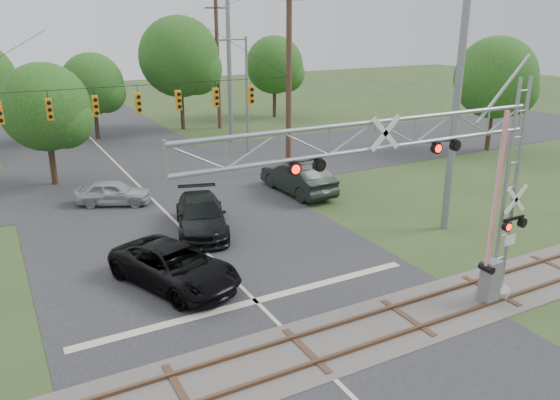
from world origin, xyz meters
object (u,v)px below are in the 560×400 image
sedan_silver (114,192)px  streetlight (245,89)px  traffic_signal_span (153,94)px  car_dark (201,215)px  crossing_gantry (434,181)px  pickup_black (175,266)px

sedan_silver → streetlight: (11.40, 7.45, 4.02)m
traffic_signal_span → car_dark: (-0.16, -7.19, -4.83)m
crossing_gantry → car_dark: bearing=107.5°
streetlight → sedan_silver: bearing=-146.8°
traffic_signal_span → streetlight: traffic_signal_span is taller
sedan_silver → streetlight: streetlight is taller
traffic_signal_span → streetlight: bearing=36.5°
car_dark → streetlight: size_ratio=0.66×
crossing_gantry → traffic_signal_span: (-3.38, 18.36, 0.72)m
crossing_gantry → streetlight: (5.11, 24.63, -0.22)m
traffic_signal_span → car_dark: bearing=-91.2°
crossing_gantry → traffic_signal_span: 18.69m
pickup_black → streetlight: (11.46, 18.13, 3.92)m
traffic_signal_span → pickup_black: traffic_signal_span is taller
traffic_signal_span → sedan_silver: 5.87m
crossing_gantry → car_dark: 12.42m
crossing_gantry → pickup_black: size_ratio=2.24×
pickup_black → car_dark: (2.82, 4.67, 0.03)m
car_dark → sedan_silver: 6.62m
car_dark → crossing_gantry: bearing=-56.1°
crossing_gantry → sedan_silver: bearing=110.1°
traffic_signal_span → streetlight: 10.59m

